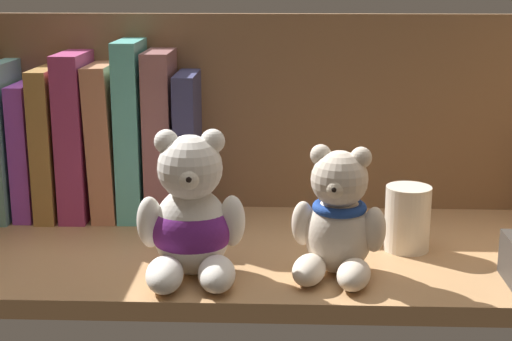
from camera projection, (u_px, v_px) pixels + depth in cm
name	position (u px, v px, depth cm)	size (l,w,h in cm)	color
shelf_board	(276.00, 256.00, 87.48)	(72.57, 30.52, 2.00)	tan
shelf_back_panel	(278.00, 120.00, 99.68)	(74.97, 1.20, 26.93)	brown
book_0	(11.00, 138.00, 98.03)	(2.06, 13.32, 19.36)	#65A19A
book_1	(32.00, 148.00, 98.25)	(2.31, 11.58, 16.78)	#A047CA
book_2	(54.00, 141.00, 97.91)	(2.49, 12.68, 18.68)	#A67E40
book_3	(80.00, 134.00, 97.55)	(3.24, 12.21, 20.52)	#A2386B
book_4	(108.00, 139.00, 97.59)	(2.92, 11.59, 19.12)	tan
book_5	(134.00, 128.00, 97.10)	(2.92, 11.39, 22.00)	#60C2B7
book_6	(163.00, 133.00, 97.12)	(3.27, 10.97, 20.76)	#996161
book_7	(190.00, 144.00, 97.32)	(2.54, 12.17, 18.14)	#373962
teddy_bear_larger	(191.00, 220.00, 77.85)	(11.08, 11.65, 15.08)	white
teddy_bear_smaller	(338.00, 221.00, 78.18)	(10.13, 10.43, 13.34)	beige
pillar_candle	(407.00, 218.00, 85.91)	(5.00, 5.00, 7.24)	silver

